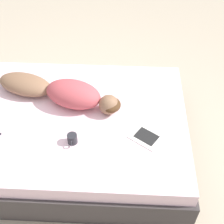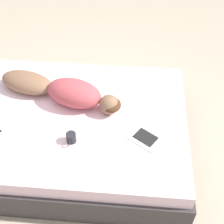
% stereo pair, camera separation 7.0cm
% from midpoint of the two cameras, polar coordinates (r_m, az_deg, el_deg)
% --- Properties ---
extents(ground_plane, '(12.00, 12.00, 0.00)m').
position_cam_midpoint_polar(ground_plane, '(3.25, -5.21, -6.33)').
color(ground_plane, '#B7A88E').
extents(bed, '(1.62, 2.09, 0.47)m').
position_cam_midpoint_polar(bed, '(3.07, -5.49, -3.66)').
color(bed, '#383333').
rests_on(bed, ground_plane).
extents(person, '(0.59, 1.28, 0.23)m').
position_cam_midpoint_polar(person, '(3.00, -8.59, 3.89)').
color(person, brown).
rests_on(person, bed).
extents(open_magazine, '(0.50, 0.46, 0.01)m').
position_cam_midpoint_polar(open_magazine, '(2.77, 8.05, -3.43)').
color(open_magazine, silver).
rests_on(open_magazine, bed).
extents(coffee_mug, '(0.12, 0.09, 0.09)m').
position_cam_midpoint_polar(coffee_mug, '(2.66, -6.73, -4.68)').
color(coffee_mug, '#232328').
rests_on(coffee_mug, bed).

